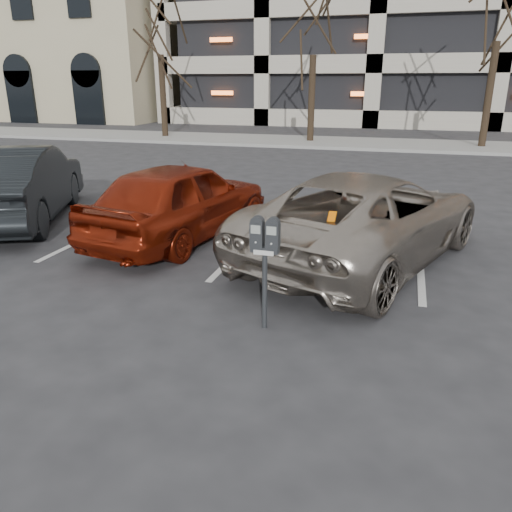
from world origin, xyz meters
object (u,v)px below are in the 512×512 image
object	(u,v)px
car_red	(181,200)
car_dark	(18,184)
suv_silver	(366,217)
parking_meter	(265,246)

from	to	relation	value
car_red	car_dark	bearing A→B (deg)	7.74
suv_silver	parking_meter	bearing A→B (deg)	92.80
suv_silver	car_red	xyz separation A→B (m)	(-3.14, 0.25, 0.01)
suv_silver	car_dark	distance (m)	6.64
car_red	car_dark	size ratio (longest dim) A/B	0.89
suv_silver	car_red	bearing A→B (deg)	16.51
parking_meter	suv_silver	distance (m)	2.75
parking_meter	suv_silver	size ratio (longest dim) A/B	0.24
suv_silver	car_dark	world-z (taller)	car_dark
parking_meter	car_dark	bearing A→B (deg)	153.33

